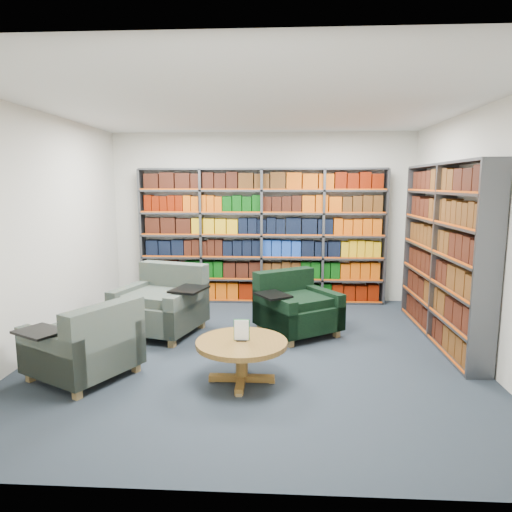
# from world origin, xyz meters

# --- Properties ---
(room_shell) EXTENTS (5.02, 5.02, 2.82)m
(room_shell) POSITION_xyz_m (0.00, 0.00, 1.40)
(room_shell) COLOR #1A232B
(room_shell) RESTS_ON ground
(bookshelf_back) EXTENTS (4.00, 0.28, 2.20)m
(bookshelf_back) POSITION_xyz_m (0.00, 2.34, 1.10)
(bookshelf_back) COLOR #47494F
(bookshelf_back) RESTS_ON ground
(bookshelf_right) EXTENTS (0.28, 2.50, 2.20)m
(bookshelf_right) POSITION_xyz_m (2.34, 0.60, 1.10)
(bookshelf_right) COLOR #47494F
(bookshelf_right) RESTS_ON ground
(chair_teal_left) EXTENTS (1.28, 1.21, 0.89)m
(chair_teal_left) POSITION_xyz_m (-1.23, 0.68, 0.36)
(chair_teal_left) COLOR #0C2333
(chair_teal_left) RESTS_ON ground
(chair_green_right) EXTENTS (1.22, 1.22, 0.80)m
(chair_green_right) POSITION_xyz_m (0.50, 0.75, 0.32)
(chair_green_right) COLOR black
(chair_green_right) RESTS_ON ground
(chair_teal_front) EXTENTS (1.20, 1.20, 0.81)m
(chair_teal_front) POSITION_xyz_m (-1.62, -0.84, 0.32)
(chair_teal_front) COLOR #0C2333
(chair_teal_front) RESTS_ON ground
(coffee_table) EXTENTS (0.91, 0.91, 0.64)m
(coffee_table) POSITION_xyz_m (-0.06, -0.85, 0.34)
(coffee_table) COLOR brown
(coffee_table) RESTS_ON ground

